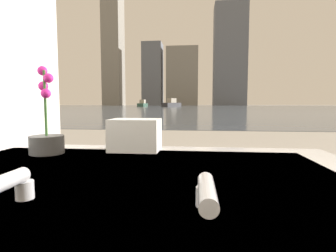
{
  "coord_description": "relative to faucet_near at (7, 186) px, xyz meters",
  "views": [
    {
      "loc": [
        0.25,
        -0.33,
        0.75
      ],
      "look_at": [
        -0.02,
        2.15,
        0.54
      ],
      "focal_mm": 28.0,
      "sensor_mm": 36.0,
      "label": 1
    }
  ],
  "objects": [
    {
      "name": "potted_orchid",
      "position": [
        -0.28,
        0.63,
        0.04
      ],
      "size": [
        0.16,
        0.16,
        0.41
      ],
      "color": "#4C4C4C",
      "rests_on": "bathtub"
    },
    {
      "name": "harbor_boat_2",
      "position": [
        -13.34,
        66.3,
        0.07
      ],
      "size": [
        1.91,
        4.85,
        1.79
      ],
      "color": "#335647",
      "rests_on": "harbor_water"
    },
    {
      "name": "skyline_tower_2",
      "position": [
        -5.82,
        117.79,
        12.27
      ],
      "size": [
        13.94,
        7.6,
        25.67
      ],
      "color": "gray",
      "rests_on": "ground_plane"
    },
    {
      "name": "harbor_boat_0",
      "position": [
        -5.46,
        62.72,
        0.16
      ],
      "size": [
        4.52,
        5.58,
        2.04
      ],
      "color": "#2D2D33",
      "rests_on": "harbor_water"
    },
    {
      "name": "harbor_water",
      "position": [
        0.17,
        61.79,
        -0.56
      ],
      "size": [
        180.0,
        110.0,
        0.01
      ],
      "color": "slate",
      "rests_on": "ground_plane"
    },
    {
      "name": "skyline_tower_3",
      "position": [
        14.84,
        117.79,
        21.03
      ],
      "size": [
        13.88,
        10.15,
        43.19
      ],
      "color": "slate",
      "rests_on": "ground_plane"
    },
    {
      "name": "skyline_tower_1",
      "position": [
        -19.2,
        117.79,
        13.3
      ],
      "size": [
        8.62,
        9.11,
        27.74
      ],
      "color": "slate",
      "rests_on": "ground_plane"
    },
    {
      "name": "faucet_far",
      "position": [
        0.45,
        0.0,
        0.0
      ],
      "size": [
        0.04,
        0.19,
        0.08
      ],
      "color": "silver",
      "rests_on": "bathtub"
    },
    {
      "name": "towel_stack",
      "position": [
        0.12,
        0.76,
        0.03
      ],
      "size": [
        0.25,
        0.19,
        0.16
      ],
      "color": "white",
      "rests_on": "bathtub"
    },
    {
      "name": "faucet_near",
      "position": [
        0.0,
        0.0,
        0.0
      ],
      "size": [
        0.04,
        0.19,
        0.08
      ],
      "color": "silver",
      "rests_on": "bathtub"
    },
    {
      "name": "skyline_tower_0",
      "position": [
        -37.36,
        117.79,
        38.97
      ],
      "size": [
        7.99,
        10.35,
        79.07
      ],
      "color": "gray",
      "rests_on": "ground_plane"
    }
  ]
}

